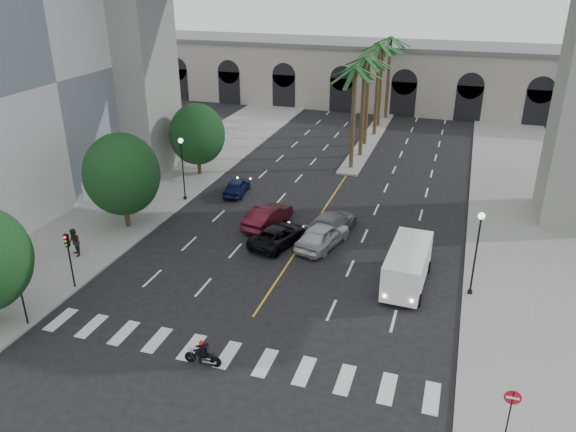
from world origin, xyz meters
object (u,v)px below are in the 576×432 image
at_px(car_a, 323,235).
at_px(car_e, 237,187).
at_px(pedestrian_b, 74,243).
at_px(cargo_van, 407,266).
at_px(do_not_enter_sign, 511,406).
at_px(car_c, 278,235).
at_px(traffic_signal_near, 19,286).
at_px(car_d, 331,223).
at_px(lamp_post_left_far, 182,164).
at_px(car_b, 268,216).
at_px(lamp_post_right, 477,247).
at_px(traffic_signal_far, 69,252).
at_px(motorcycle_rider, 204,354).
at_px(pedestrian_a, 28,254).

relative_size(car_a, car_e, 1.27).
relative_size(car_e, pedestrian_b, 2.07).
height_order(cargo_van, do_not_enter_sign, do_not_enter_sign).
distance_m(car_a, car_c, 3.07).
distance_m(cargo_van, pedestrian_b, 21.58).
bearing_deg(cargo_van, do_not_enter_sign, -62.25).
height_order(traffic_signal_near, cargo_van, traffic_signal_near).
relative_size(car_e, do_not_enter_sign, 1.45).
relative_size(car_d, cargo_van, 0.93).
bearing_deg(car_e, car_a, 136.17).
bearing_deg(pedestrian_b, do_not_enter_sign, 21.09).
xyz_separation_m(traffic_signal_near, do_not_enter_sign, (24.30, -0.81, -0.51)).
xyz_separation_m(lamp_post_left_far, car_b, (8.20, -2.57, -2.40)).
distance_m(lamp_post_right, traffic_signal_far, 23.62).
relative_size(cargo_van, do_not_enter_sign, 2.16).
xyz_separation_m(motorcycle_rider, car_a, (2.30, 14.01, 0.24)).
bearing_deg(car_a, lamp_post_left_far, -4.90).
bearing_deg(traffic_signal_far, car_d, 43.49).
distance_m(traffic_signal_near, cargo_van, 21.69).
distance_m(car_a, cargo_van, 7.11).
relative_size(motorcycle_rider, car_c, 0.39).
xyz_separation_m(traffic_signal_far, car_d, (12.85, 12.19, -1.71)).
height_order(lamp_post_left_far, car_b, lamp_post_left_far).
xyz_separation_m(traffic_signal_near, pedestrian_a, (-4.39, 5.28, -1.53)).
relative_size(traffic_signal_far, motorcycle_rider, 1.90).
xyz_separation_m(lamp_post_right, car_e, (-19.28, 10.67, -2.54)).
bearing_deg(do_not_enter_sign, cargo_van, 113.68).
distance_m(car_e, pedestrian_a, 17.71).
xyz_separation_m(lamp_post_left_far, motorcycle_rider, (10.60, -18.52, -2.60)).
bearing_deg(car_c, cargo_van, 178.84).
xyz_separation_m(car_b, pedestrian_a, (-12.50, -10.65, 0.16)).
distance_m(pedestrian_a, do_not_enter_sign, 29.35).
distance_m(lamp_post_left_far, traffic_signal_far, 14.52).
xyz_separation_m(traffic_signal_far, car_c, (9.80, 9.35, -1.82)).
bearing_deg(traffic_signal_far, do_not_enter_sign, -11.20).
bearing_deg(lamp_post_right, traffic_signal_near, -155.18).
distance_m(car_c, car_e, 10.09).
bearing_deg(car_c, traffic_signal_near, 70.04).
bearing_deg(traffic_signal_near, car_d, 51.56).
distance_m(lamp_post_right, motorcycle_rider, 16.32).
xyz_separation_m(traffic_signal_near, cargo_van, (18.96, 10.47, -1.12)).
xyz_separation_m(cargo_van, pedestrian_a, (-23.35, -5.19, -0.41)).
distance_m(lamp_post_right, car_b, 15.76).
height_order(traffic_signal_near, car_e, traffic_signal_near).
bearing_deg(motorcycle_rider, car_b, 96.90).
height_order(car_c, do_not_enter_sign, do_not_enter_sign).
distance_m(traffic_signal_far, motorcycle_rider, 11.40).
height_order(traffic_signal_far, cargo_van, traffic_signal_far).
bearing_deg(pedestrian_a, car_e, 59.88).
xyz_separation_m(lamp_post_left_far, car_e, (3.52, 2.67, -2.54)).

